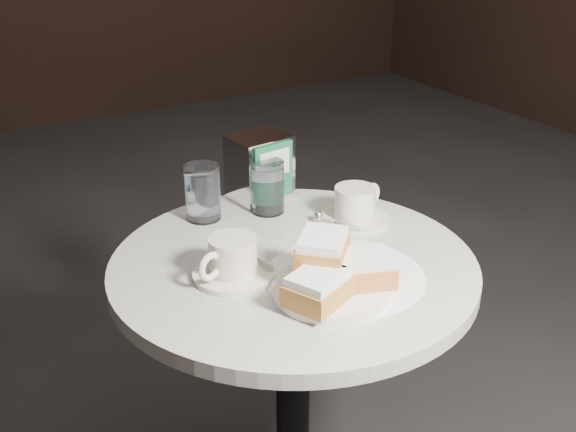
{
  "coord_description": "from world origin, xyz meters",
  "views": [
    {
      "loc": [
        -0.62,
        -1.04,
        1.4
      ],
      "look_at": [
        0.0,
        0.02,
        0.83
      ],
      "focal_mm": 45.0,
      "sensor_mm": 36.0,
      "label": 1
    }
  ],
  "objects_px": {
    "water_glass_left": "(203,193)",
    "water_glass_right": "(268,187)",
    "beignet_plate": "(333,276)",
    "cafe_table": "(293,347)",
    "coffee_cup_left": "(232,260)",
    "coffee_cup_right": "(355,207)",
    "napkin_dispenser": "(260,167)"
  },
  "relations": [
    {
      "from": "water_glass_left",
      "to": "water_glass_right",
      "type": "relative_size",
      "value": 1.03
    },
    {
      "from": "beignet_plate",
      "to": "water_glass_left",
      "type": "relative_size",
      "value": 1.95
    },
    {
      "from": "beignet_plate",
      "to": "water_glass_right",
      "type": "height_order",
      "value": "water_glass_right"
    },
    {
      "from": "cafe_table",
      "to": "coffee_cup_left",
      "type": "distance_m",
      "value": 0.26
    },
    {
      "from": "coffee_cup_left",
      "to": "water_glass_right",
      "type": "xyz_separation_m",
      "value": [
        0.19,
        0.22,
        0.02
      ]
    },
    {
      "from": "coffee_cup_right",
      "to": "water_glass_left",
      "type": "height_order",
      "value": "water_glass_left"
    },
    {
      "from": "beignet_plate",
      "to": "napkin_dispenser",
      "type": "distance_m",
      "value": 0.45
    },
    {
      "from": "beignet_plate",
      "to": "coffee_cup_left",
      "type": "distance_m",
      "value": 0.19
    },
    {
      "from": "coffee_cup_right",
      "to": "water_glass_right",
      "type": "bearing_deg",
      "value": 118.55
    },
    {
      "from": "beignet_plate",
      "to": "water_glass_left",
      "type": "distance_m",
      "value": 0.41
    },
    {
      "from": "water_glass_left",
      "to": "napkin_dispenser",
      "type": "relative_size",
      "value": 0.81
    },
    {
      "from": "coffee_cup_left",
      "to": "napkin_dispenser",
      "type": "height_order",
      "value": "napkin_dispenser"
    },
    {
      "from": "coffee_cup_left",
      "to": "beignet_plate",
      "type": "bearing_deg",
      "value": -68.57
    },
    {
      "from": "cafe_table",
      "to": "napkin_dispenser",
      "type": "distance_m",
      "value": 0.41
    },
    {
      "from": "cafe_table",
      "to": "water_glass_right",
      "type": "distance_m",
      "value": 0.34
    },
    {
      "from": "water_glass_left",
      "to": "water_glass_right",
      "type": "xyz_separation_m",
      "value": [
        0.14,
        -0.04,
        -0.0
      ]
    },
    {
      "from": "water_glass_left",
      "to": "cafe_table",
      "type": "bearing_deg",
      "value": -75.3
    },
    {
      "from": "cafe_table",
      "to": "water_glass_right",
      "type": "xyz_separation_m",
      "value": [
        0.07,
        0.22,
        0.25
      ]
    },
    {
      "from": "water_glass_left",
      "to": "napkin_dispenser",
      "type": "distance_m",
      "value": 0.16
    },
    {
      "from": "cafe_table",
      "to": "water_glass_right",
      "type": "bearing_deg",
      "value": 73.05
    },
    {
      "from": "cafe_table",
      "to": "coffee_cup_right",
      "type": "relative_size",
      "value": 4.08
    },
    {
      "from": "cafe_table",
      "to": "water_glass_left",
      "type": "relative_size",
      "value": 6.23
    },
    {
      "from": "coffee_cup_left",
      "to": "water_glass_left",
      "type": "distance_m",
      "value": 0.27
    },
    {
      "from": "water_glass_right",
      "to": "cafe_table",
      "type": "bearing_deg",
      "value": -106.95
    },
    {
      "from": "cafe_table",
      "to": "coffee_cup_left",
      "type": "bearing_deg",
      "value": 179.17
    },
    {
      "from": "coffee_cup_right",
      "to": "water_glass_right",
      "type": "xyz_separation_m",
      "value": [
        -0.13,
        0.14,
        0.02
      ]
    },
    {
      "from": "cafe_table",
      "to": "water_glass_left",
      "type": "bearing_deg",
      "value": 104.7
    },
    {
      "from": "napkin_dispenser",
      "to": "beignet_plate",
      "type": "bearing_deg",
      "value": -109.76
    },
    {
      "from": "water_glass_right",
      "to": "beignet_plate",
      "type": "bearing_deg",
      "value": -101.15
    },
    {
      "from": "coffee_cup_left",
      "to": "napkin_dispenser",
      "type": "distance_m",
      "value": 0.37
    },
    {
      "from": "water_glass_right",
      "to": "napkin_dispenser",
      "type": "distance_m",
      "value": 0.08
    },
    {
      "from": "coffee_cup_right",
      "to": "water_glass_left",
      "type": "bearing_deg",
      "value": 131.13
    }
  ]
}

